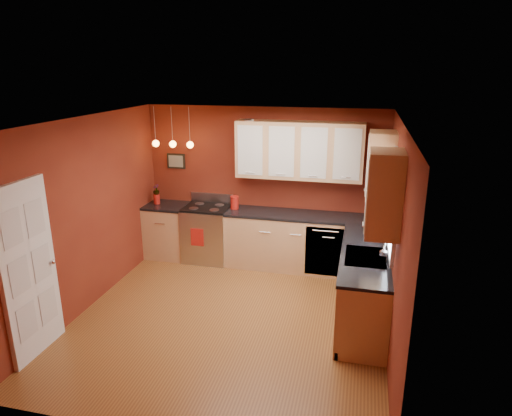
% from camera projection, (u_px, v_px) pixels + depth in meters
% --- Properties ---
extents(floor, '(4.20, 4.20, 0.00)m').
position_uv_depth(floor, '(230.00, 318.00, 6.08)').
color(floor, '#935C2A').
rests_on(floor, ground).
extents(ceiling, '(4.00, 4.20, 0.02)m').
position_uv_depth(ceiling, '(226.00, 121.00, 5.31)').
color(ceiling, silver).
rests_on(ceiling, wall_back).
extents(wall_back, '(4.00, 0.02, 2.60)m').
position_uv_depth(wall_back, '(264.00, 186.00, 7.64)').
color(wall_back, maroon).
rests_on(wall_back, floor).
extents(wall_front, '(4.00, 0.02, 2.60)m').
position_uv_depth(wall_front, '(155.00, 310.00, 3.74)').
color(wall_front, maroon).
rests_on(wall_front, floor).
extents(wall_left, '(0.02, 4.20, 2.60)m').
position_uv_depth(wall_left, '(86.00, 215.00, 6.13)').
color(wall_left, maroon).
rests_on(wall_left, floor).
extents(wall_right, '(0.02, 4.20, 2.60)m').
position_uv_depth(wall_right, '(394.00, 240.00, 5.25)').
color(wall_right, maroon).
rests_on(wall_right, floor).
extents(base_cabinets_back_left, '(0.70, 0.60, 0.90)m').
position_uv_depth(base_cabinets_back_left, '(168.00, 231.00, 7.98)').
color(base_cabinets_back_left, tan).
rests_on(base_cabinets_back_left, floor).
extents(base_cabinets_back_right, '(2.54, 0.60, 0.90)m').
position_uv_depth(base_cabinets_back_right, '(303.00, 243.00, 7.46)').
color(base_cabinets_back_right, tan).
rests_on(base_cabinets_back_right, floor).
extents(base_cabinets_right, '(0.60, 2.10, 0.90)m').
position_uv_depth(base_cabinets_right, '(363.00, 286.00, 5.99)').
color(base_cabinets_right, tan).
rests_on(base_cabinets_right, floor).
extents(counter_back_left, '(0.70, 0.62, 0.04)m').
position_uv_depth(counter_back_left, '(167.00, 206.00, 7.84)').
color(counter_back_left, black).
rests_on(counter_back_left, base_cabinets_back_left).
extents(counter_back_right, '(2.54, 0.62, 0.04)m').
position_uv_depth(counter_back_right, '(304.00, 216.00, 7.32)').
color(counter_back_right, black).
rests_on(counter_back_right, base_cabinets_back_right).
extents(counter_right, '(0.62, 2.10, 0.04)m').
position_uv_depth(counter_right, '(366.00, 253.00, 5.85)').
color(counter_right, black).
rests_on(counter_right, base_cabinets_right).
extents(gas_range, '(0.76, 0.64, 1.11)m').
position_uv_depth(gas_range, '(208.00, 233.00, 7.81)').
color(gas_range, '#B0AFB4').
rests_on(gas_range, floor).
extents(dishwasher_front, '(0.60, 0.02, 0.80)m').
position_uv_depth(dishwasher_front, '(324.00, 252.00, 7.11)').
color(dishwasher_front, '#B0AFB4').
rests_on(dishwasher_front, base_cabinets_back_right).
extents(sink, '(0.50, 0.70, 0.33)m').
position_uv_depth(sink, '(366.00, 258.00, 5.71)').
color(sink, gray).
rests_on(sink, counter_right).
extents(window, '(0.06, 1.02, 1.22)m').
position_uv_depth(window, '(394.00, 200.00, 5.42)').
color(window, white).
rests_on(window, wall_right).
extents(door_left_wall, '(0.12, 0.82, 2.05)m').
position_uv_depth(door_left_wall, '(29.00, 271.00, 5.09)').
color(door_left_wall, white).
rests_on(door_left_wall, floor).
extents(upper_cabinets_back, '(2.00, 0.35, 0.90)m').
position_uv_depth(upper_cabinets_back, '(299.00, 150.00, 7.16)').
color(upper_cabinets_back, tan).
rests_on(upper_cabinets_back, wall_back).
extents(upper_cabinets_right, '(0.35, 1.95, 0.90)m').
position_uv_depth(upper_cabinets_right, '(383.00, 178.00, 5.40)').
color(upper_cabinets_right, tan).
rests_on(upper_cabinets_right, wall_right).
extents(wall_picture, '(0.32, 0.03, 0.26)m').
position_uv_depth(wall_picture, '(176.00, 161.00, 7.86)').
color(wall_picture, black).
rests_on(wall_picture, wall_back).
extents(pendant_lights, '(0.71, 0.11, 0.66)m').
position_uv_depth(pendant_lights, '(173.00, 144.00, 7.43)').
color(pendant_lights, gray).
rests_on(pendant_lights, ceiling).
extents(red_canister, '(0.14, 0.14, 0.22)m').
position_uv_depth(red_canister, '(235.00, 203.00, 7.57)').
color(red_canister, '#B51A13').
rests_on(red_canister, counter_back_right).
extents(red_vase, '(0.11, 0.11, 0.17)m').
position_uv_depth(red_vase, '(157.00, 199.00, 7.86)').
color(red_vase, '#B51A13').
rests_on(red_vase, counter_back_left).
extents(flowers, '(0.14, 0.14, 0.19)m').
position_uv_depth(flowers, '(156.00, 190.00, 7.81)').
color(flowers, '#B51A13').
rests_on(flowers, red_vase).
extents(coffee_maker, '(0.20, 0.19, 0.23)m').
position_uv_depth(coffee_maker, '(377.00, 213.00, 7.05)').
color(coffee_maker, black).
rests_on(coffee_maker, counter_back_right).
extents(soap_pump, '(0.10, 0.10, 0.20)m').
position_uv_depth(soap_pump, '(383.00, 254.00, 5.53)').
color(soap_pump, silver).
rests_on(soap_pump, counter_right).
extents(dish_towel, '(0.22, 0.01, 0.30)m').
position_uv_depth(dish_towel, '(197.00, 237.00, 7.51)').
color(dish_towel, '#B51A13').
rests_on(dish_towel, gas_range).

